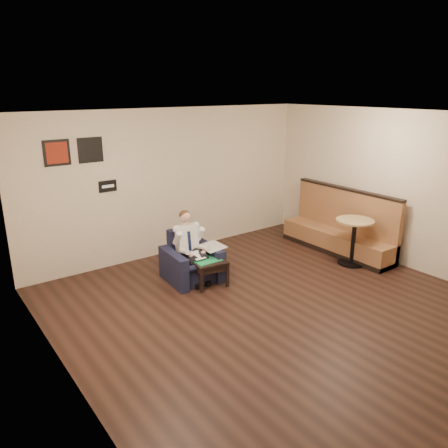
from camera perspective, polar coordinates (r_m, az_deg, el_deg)
ground at (r=6.69m, az=6.87°, el=-10.81°), size 6.00×6.00×0.00m
wall_back at (r=8.50m, az=-6.78°, el=5.42°), size 6.00×0.02×2.80m
wall_left at (r=4.71m, az=-20.25°, el=-5.55°), size 0.02×6.00×2.80m
wall_right at (r=8.46m, az=22.26°, el=4.17°), size 0.02×6.00×2.80m
ceiling at (r=5.91m, az=7.88°, el=13.85°), size 6.00×6.00×0.02m
seating_sign at (r=7.92m, az=-14.94°, el=4.80°), size 0.32×0.02×0.20m
art_print_left at (r=7.56m, az=-21.00°, el=8.67°), size 0.42×0.03×0.42m
art_print_right at (r=7.72m, az=-17.05°, el=9.23°), size 0.42×0.03×0.42m
armchair at (r=7.42m, az=-4.22°, el=-4.30°), size 0.92×0.92×0.82m
seated_man at (r=7.27m, az=-3.85°, el=-3.46°), size 0.60×0.85×1.13m
lap_papers at (r=7.22m, az=-3.51°, el=-4.10°), size 0.19×0.27×0.01m
newspaper at (r=7.44m, az=-1.58°, el=-2.95°), size 0.37×0.46×0.01m
side_table at (r=7.30m, az=-2.08°, el=-6.28°), size 0.60×0.60×0.43m
green_folder at (r=7.19m, az=-2.24°, el=-4.75°), size 0.44×0.31×0.01m
coffee_mug at (r=7.37m, az=-1.28°, el=-3.84°), size 0.09×0.09×0.09m
smartphone at (r=7.36m, az=-2.28°, el=-4.21°), size 0.15×0.11×0.01m
banquette at (r=8.89m, az=14.68°, el=0.32°), size 0.58×2.43×1.24m
cafe_table at (r=8.39m, az=16.51°, el=-2.26°), size 0.89×0.89×0.85m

